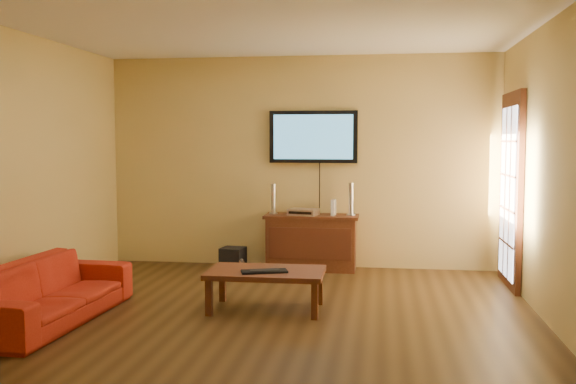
% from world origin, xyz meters
% --- Properties ---
extents(ground_plane, '(5.00, 5.00, 0.00)m').
position_xyz_m(ground_plane, '(0.00, 0.00, 0.00)').
color(ground_plane, '#31210D').
rests_on(ground_plane, ground).
extents(room_walls, '(5.00, 5.00, 5.00)m').
position_xyz_m(room_walls, '(0.00, 0.62, 1.69)').
color(room_walls, tan).
rests_on(room_walls, ground).
extents(french_door, '(0.07, 1.02, 2.22)m').
position_xyz_m(french_door, '(2.46, 1.70, 1.05)').
color(french_door, '#411D0E').
rests_on(french_door, ground).
extents(media_console, '(1.17, 0.45, 0.69)m').
position_xyz_m(media_console, '(0.17, 2.27, 0.35)').
color(media_console, '#411D0E').
rests_on(media_console, ground).
extents(television, '(1.12, 0.08, 0.66)m').
position_xyz_m(television, '(0.17, 2.45, 1.67)').
color(television, black).
rests_on(television, ground).
extents(coffee_table, '(1.11, 0.68, 0.39)m').
position_xyz_m(coffee_table, '(-0.05, 0.29, 0.34)').
color(coffee_table, '#411D0E').
rests_on(coffee_table, ground).
extents(sofa, '(0.64, 1.91, 0.74)m').
position_xyz_m(sofa, '(-1.91, -0.38, 0.37)').
color(sofa, '#A92412').
rests_on(sofa, ground).
extents(speaker_left, '(0.10, 0.10, 0.38)m').
position_xyz_m(speaker_left, '(-0.32, 2.31, 0.87)').
color(speaker_left, silver).
rests_on(speaker_left, media_console).
extents(speaker_right, '(0.11, 0.11, 0.41)m').
position_xyz_m(speaker_right, '(0.66, 2.29, 0.88)').
color(speaker_right, silver).
rests_on(speaker_right, media_console).
extents(av_receiver, '(0.40, 0.32, 0.08)m').
position_xyz_m(av_receiver, '(0.07, 2.24, 0.73)').
color(av_receiver, silver).
rests_on(av_receiver, media_console).
extents(game_console, '(0.06, 0.15, 0.20)m').
position_xyz_m(game_console, '(0.45, 2.25, 0.79)').
color(game_console, white).
rests_on(game_console, media_console).
extents(subwoofer, '(0.32, 0.32, 0.28)m').
position_xyz_m(subwoofer, '(-0.82, 2.14, 0.14)').
color(subwoofer, black).
rests_on(subwoofer, ground).
extents(bottle, '(0.06, 0.06, 0.18)m').
position_xyz_m(bottle, '(-0.66, 1.93, 0.09)').
color(bottle, white).
rests_on(bottle, ground).
extents(keyboard, '(0.46, 0.29, 0.03)m').
position_xyz_m(keyboard, '(-0.05, 0.18, 0.40)').
color(keyboard, black).
rests_on(keyboard, coffee_table).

